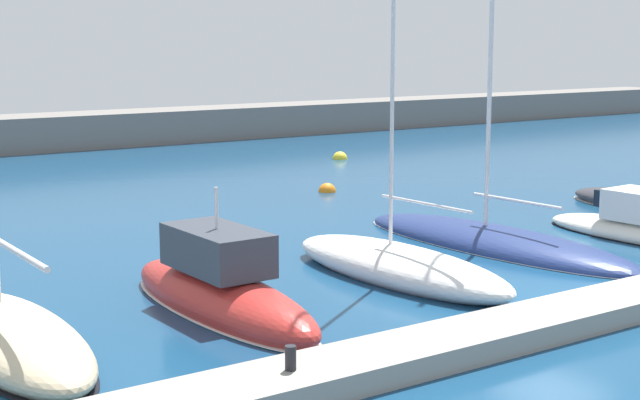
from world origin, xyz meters
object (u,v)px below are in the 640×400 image
(sailboat_white_fourth, at_px, (398,264))
(mooring_buoy_orange, at_px, (327,192))
(sailboat_sand_second, at_px, (11,333))
(motorboat_red_third, at_px, (220,291))
(sailboat_navy_fifth, at_px, (494,242))
(dock_bollard, at_px, (291,358))
(mooring_buoy_yellow, at_px, (340,159))

(sailboat_white_fourth, relative_size, mooring_buoy_orange, 20.79)
(mooring_buoy_orange, bearing_deg, sailboat_sand_second, -142.47)
(motorboat_red_third, xyz_separation_m, sailboat_navy_fifth, (10.16, 1.40, -0.33))
(dock_bollard, bearing_deg, mooring_buoy_orange, 53.14)
(sailboat_navy_fifth, bearing_deg, sailboat_sand_second, 92.70)
(mooring_buoy_yellow, bearing_deg, sailboat_white_fourth, -122.56)
(sailboat_navy_fifth, height_order, mooring_buoy_yellow, sailboat_navy_fifth)
(sailboat_white_fourth, bearing_deg, mooring_buoy_orange, -31.34)
(mooring_buoy_orange, distance_m, dock_bollard, 22.63)
(sailboat_white_fourth, height_order, sailboat_navy_fifth, sailboat_navy_fifth)
(sailboat_white_fourth, relative_size, mooring_buoy_yellow, 19.23)
(sailboat_sand_second, xyz_separation_m, sailboat_navy_fifth, (14.99, 1.61, -0.28))
(sailboat_white_fourth, bearing_deg, dock_bollard, 124.66)
(sailboat_navy_fifth, bearing_deg, mooring_buoy_yellow, -26.98)
(mooring_buoy_yellow, bearing_deg, motorboat_red_third, -131.59)
(motorboat_red_third, xyz_separation_m, mooring_buoy_orange, (12.01, 12.73, -0.46))
(sailboat_sand_second, xyz_separation_m, sailboat_white_fourth, (10.07, 0.17, -0.02))
(mooring_buoy_orange, xyz_separation_m, dock_bollard, (-13.57, -18.10, 0.70))
(mooring_buoy_yellow, bearing_deg, mooring_buoy_orange, -128.77)
(mooring_buoy_yellow, xyz_separation_m, dock_bollard, (-20.34, -26.53, 0.70))
(sailboat_navy_fifth, bearing_deg, motorboat_red_third, 94.41)
(motorboat_red_third, bearing_deg, dock_bollard, 163.15)
(sailboat_white_fourth, height_order, mooring_buoy_orange, sailboat_white_fourth)
(sailboat_navy_fifth, relative_size, mooring_buoy_orange, 21.85)
(sailboat_sand_second, relative_size, mooring_buoy_orange, 20.50)
(mooring_buoy_orange, bearing_deg, mooring_buoy_yellow, 51.23)
(mooring_buoy_yellow, distance_m, mooring_buoy_orange, 10.81)
(mooring_buoy_yellow, bearing_deg, dock_bollard, -127.48)
(sailboat_sand_second, bearing_deg, sailboat_navy_fifth, -83.51)
(mooring_buoy_orange, relative_size, dock_bollard, 1.65)
(mooring_buoy_orange, bearing_deg, motorboat_red_third, -133.33)
(sailboat_sand_second, height_order, dock_bollard, sailboat_sand_second)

